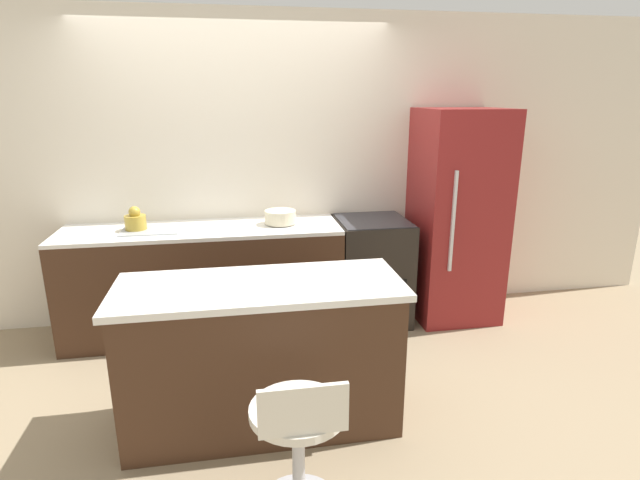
# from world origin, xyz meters

# --- Properties ---
(ground_plane) EXTENTS (14.00, 14.00, 0.00)m
(ground_plane) POSITION_xyz_m (0.00, 0.00, 0.00)
(ground_plane) COLOR #998466
(wall_back) EXTENTS (8.00, 0.06, 2.60)m
(wall_back) POSITION_xyz_m (0.00, 0.67, 1.30)
(wall_back) COLOR silver
(wall_back) RESTS_ON ground_plane
(back_counter) EXTENTS (2.22, 0.62, 0.91)m
(back_counter) POSITION_xyz_m (-0.33, 0.33, 0.45)
(back_counter) COLOR #422819
(back_counter) RESTS_ON ground_plane
(kitchen_island) EXTENTS (1.63, 0.64, 0.90)m
(kitchen_island) POSITION_xyz_m (0.06, -0.98, 0.45)
(kitchen_island) COLOR #422819
(kitchen_island) RESTS_ON ground_plane
(oven_range) EXTENTS (0.60, 0.63, 0.91)m
(oven_range) POSITION_xyz_m (1.09, 0.33, 0.45)
(oven_range) COLOR black
(oven_range) RESTS_ON ground_plane
(refrigerator) EXTENTS (0.70, 0.69, 1.82)m
(refrigerator) POSITION_xyz_m (1.83, 0.31, 0.91)
(refrigerator) COLOR maroon
(refrigerator) RESTS_ON ground_plane
(stool_chair) EXTENTS (0.45, 0.45, 0.79)m
(stool_chair) POSITION_xyz_m (0.18, -1.72, 0.40)
(stool_chair) COLOR #B7B7BC
(stool_chair) RESTS_ON ground_plane
(kettle) EXTENTS (0.16, 0.16, 0.18)m
(kettle) POSITION_xyz_m (-0.83, 0.35, 0.98)
(kettle) COLOR #B29333
(kettle) RESTS_ON back_counter
(mixing_bowl) EXTENTS (0.26, 0.26, 0.11)m
(mixing_bowl) POSITION_xyz_m (0.31, 0.35, 0.96)
(mixing_bowl) COLOR beige
(mixing_bowl) RESTS_ON back_counter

